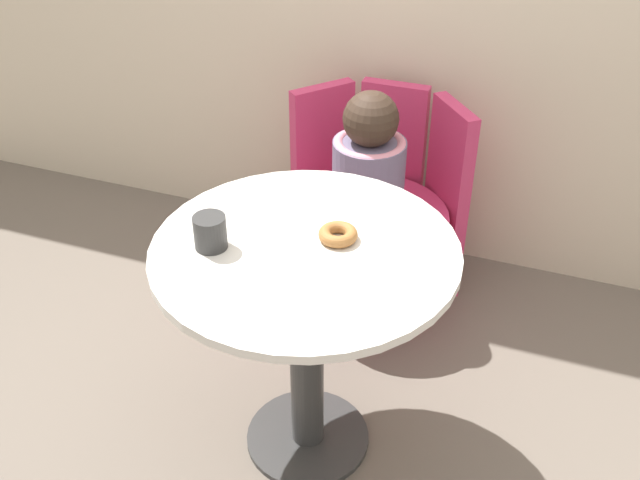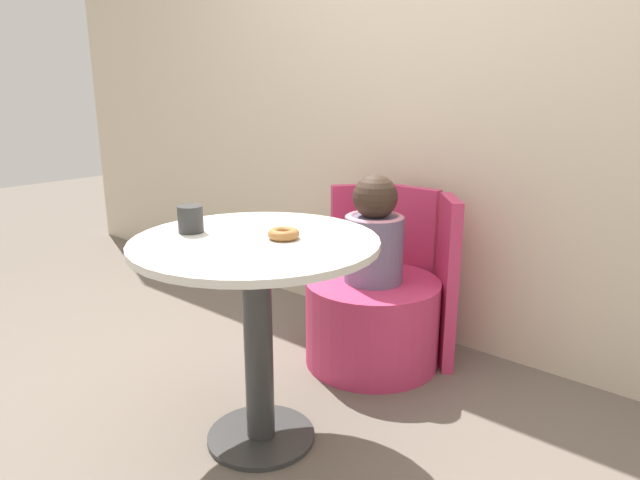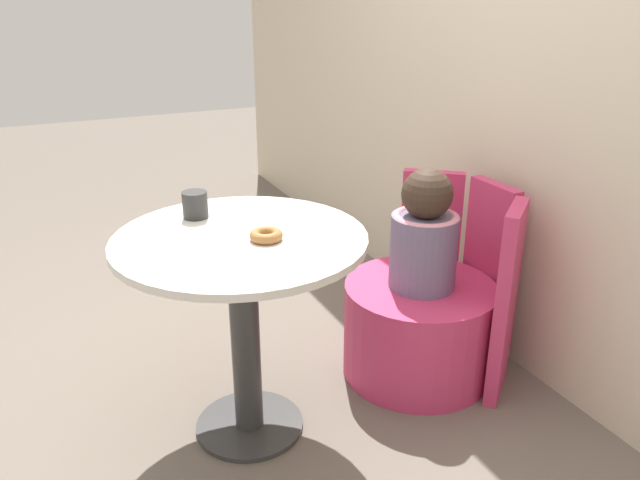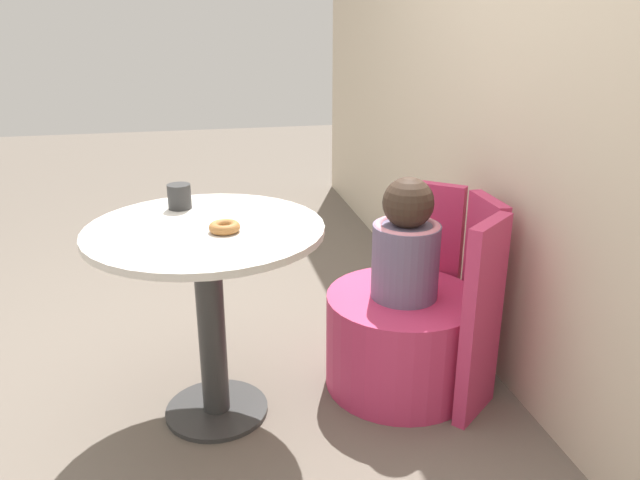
% 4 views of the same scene
% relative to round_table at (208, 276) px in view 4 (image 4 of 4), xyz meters
% --- Properties ---
extents(ground_plane, '(12.00, 12.00, 0.00)m').
position_rel_round_table_xyz_m(ground_plane, '(-0.04, 0.04, -0.56)').
color(ground_plane, '#665B51').
extents(back_wall, '(6.00, 0.06, 2.40)m').
position_rel_round_table_xyz_m(back_wall, '(-0.04, 1.17, 0.64)').
color(back_wall, beige).
rests_on(back_wall, ground_plane).
extents(round_table, '(0.81, 0.81, 0.73)m').
position_rel_round_table_xyz_m(round_table, '(0.00, 0.00, 0.00)').
color(round_table, '#333333').
rests_on(round_table, ground_plane).
extents(tub_chair, '(0.59, 0.59, 0.39)m').
position_rel_round_table_xyz_m(tub_chair, '(-0.05, 0.73, -0.36)').
color(tub_chair, '#C63360').
rests_on(tub_chair, ground_plane).
extents(booth_backrest, '(0.69, 0.25, 0.75)m').
position_rel_round_table_xyz_m(booth_backrest, '(-0.05, 0.98, -0.18)').
color(booth_backrest, '#C63360').
rests_on(booth_backrest, ground_plane).
extents(child_figure, '(0.25, 0.25, 0.47)m').
position_rel_round_table_xyz_m(child_figure, '(-0.05, 0.73, 0.04)').
color(child_figure, slate).
rests_on(child_figure, tub_chair).
extents(donut, '(0.10, 0.10, 0.03)m').
position_rel_round_table_xyz_m(donut, '(0.07, 0.06, 0.19)').
color(donut, '#9E6633').
rests_on(donut, round_table).
extents(cup, '(0.08, 0.08, 0.09)m').
position_rel_round_table_xyz_m(cup, '(-0.23, -0.08, 0.22)').
color(cup, '#2D2D2D').
rests_on(cup, round_table).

